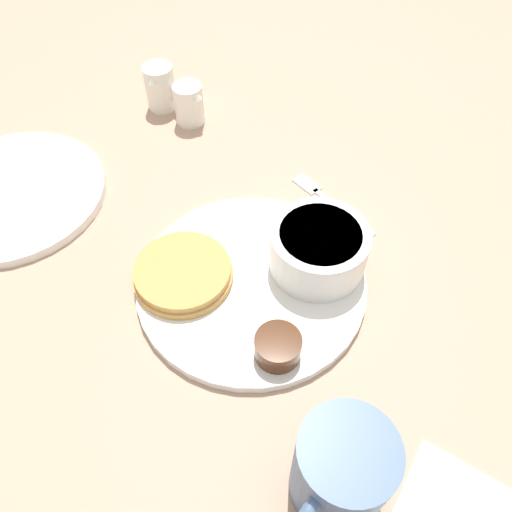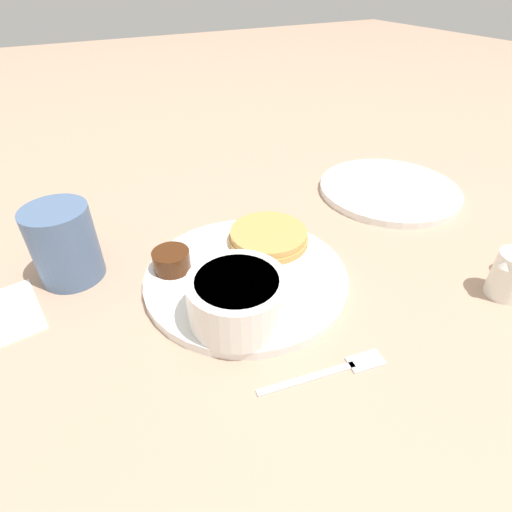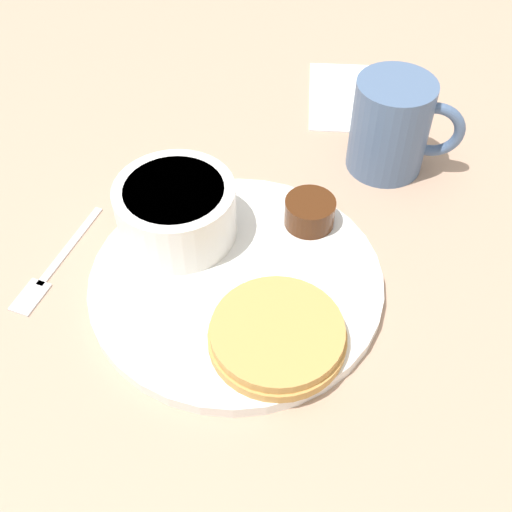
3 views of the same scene
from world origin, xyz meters
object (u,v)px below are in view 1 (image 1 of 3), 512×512
bowl (319,248)px  fork (325,197)px  plate (251,282)px  coffee_mug (339,472)px  creamer_pitcher_near (189,103)px  creamer_pitcher_far (160,87)px

bowl → fork: bearing=119.6°
bowl → plate: bearing=-123.9°
plate → fork: 0.17m
bowl → coffee_mug: size_ratio=0.96×
plate → coffee_mug: size_ratio=2.29×
plate → creamer_pitcher_near: creamer_pitcher_near is taller
bowl → creamer_pitcher_far: bearing=163.5°
coffee_mug → creamer_pitcher_near: (-0.45, 0.29, -0.02)m
plate → creamer_pitcher_near: bearing=146.9°
bowl → creamer_pitcher_near: size_ratio=1.65×
plate → creamer_pitcher_far: (-0.32, 0.17, 0.03)m
creamer_pitcher_far → bowl: bearing=-16.5°
creamer_pitcher_near → plate: bearing=-33.1°
fork → creamer_pitcher_near: bearing=178.7°
bowl → fork: (-0.06, 0.10, -0.04)m
bowl → fork: 0.12m
creamer_pitcher_near → creamer_pitcher_far: bearing=-179.5°
bowl → coffee_mug: 0.23m
bowl → creamer_pitcher_far: (-0.36, 0.11, -0.01)m
creamer_pitcher_far → fork: size_ratio=0.50×
plate → creamer_pitcher_far: creamer_pitcher_far is taller
creamer_pitcher_near → creamer_pitcher_far: 0.06m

